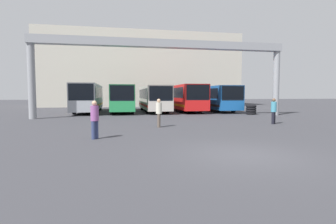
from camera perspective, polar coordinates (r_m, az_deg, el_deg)
The scene contains 12 objects.
ground_plane at distance 9.26m, azimuth 15.95°, elevation -8.94°, with size 200.00×200.00×0.00m, color #38383D.
building_backdrop at distance 49.36m, azimuth -5.96°, elevation 8.78°, with size 34.32×12.00×12.60m.
overhead_gantry at distance 23.99m, azimuth -0.78°, elevation 12.54°, with size 22.82×0.80×6.90m.
bus_slot_0 at distance 31.36m, azimuth -16.94°, elevation 3.26°, with size 2.49×11.84×3.12m.
bus_slot_1 at distance 30.91m, azimuth -10.07°, elevation 3.23°, with size 2.49×11.29×2.99m.
bus_slot_2 at distance 31.38m, azimuth -3.21°, elevation 3.25°, with size 2.56×11.72×2.95m.
bus_slot_3 at distance 32.42m, azimuth 3.29°, elevation 3.41°, with size 2.62×12.43×3.10m.
bus_slot_4 at distance 32.77m, azimuth 10.02°, elevation 3.25°, with size 2.63×10.81×2.98m.
pedestrian_near_right at distance 19.29m, azimuth 22.02°, elevation 0.31°, with size 0.37×0.37×1.76m.
pedestrian_mid_right at distance 16.17m, azimuth -2.00°, elevation -0.04°, with size 0.37×0.37×1.76m.
pedestrian_near_center at distance 12.32m, azimuth -15.67°, elevation -1.42°, with size 0.36×0.36×1.74m.
tire_stack at distance 27.85m, azimuth 17.63°, elevation 0.48°, with size 1.04×1.04×0.96m.
Camera 1 is at (-4.07, -8.06, 2.02)m, focal length 28.00 mm.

